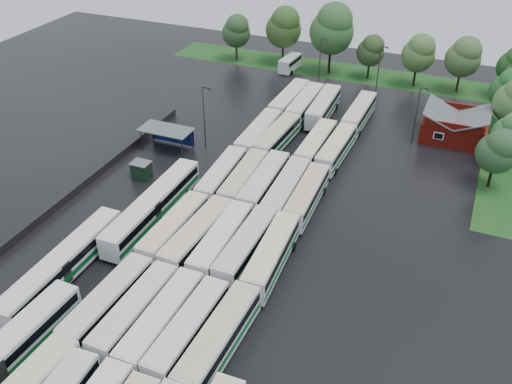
% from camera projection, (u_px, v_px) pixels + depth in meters
% --- Properties ---
extents(ground, '(160.00, 160.00, 0.00)m').
position_uv_depth(ground, '(202.00, 257.00, 67.94)').
color(ground, black).
rests_on(ground, ground).
extents(brick_building, '(10.07, 8.60, 5.39)m').
position_uv_depth(brick_building, '(454.00, 128.00, 92.21)').
color(brick_building, maroon).
rests_on(brick_building, ground).
extents(wash_shed, '(8.20, 4.20, 3.58)m').
position_uv_depth(wash_shed, '(167.00, 131.00, 88.90)').
color(wash_shed, '#2D2D30').
rests_on(wash_shed, ground).
extents(utility_hut, '(2.70, 2.20, 2.62)m').
position_uv_depth(utility_hut, '(141.00, 170.00, 82.20)').
color(utility_hut, black).
rests_on(utility_hut, ground).
extents(grass_strip_north, '(80.00, 10.00, 0.01)m').
position_uv_depth(grass_strip_north, '(355.00, 73.00, 117.38)').
color(grass_strip_north, '#174315').
rests_on(grass_strip_north, ground).
extents(west_fence, '(0.10, 50.00, 1.20)m').
position_uv_depth(west_fence, '(88.00, 182.00, 80.98)').
color(west_fence, '#2D2D30').
rests_on(west_fence, ground).
extents(bus_r1c0, '(3.11, 12.89, 3.57)m').
position_uv_depth(bus_r1c0, '(108.00, 302.00, 58.73)').
color(bus_r1c0, silver).
rests_on(bus_r1c0, ground).
extents(bus_r1c1, '(2.92, 12.84, 3.56)m').
position_uv_depth(bus_r1c1, '(135.00, 312.00, 57.58)').
color(bus_r1c1, silver).
rests_on(bus_r1c1, ground).
extents(bus_r1c2, '(2.83, 13.10, 3.64)m').
position_uv_depth(bus_r1c2, '(161.00, 321.00, 56.41)').
color(bus_r1c2, silver).
rests_on(bus_r1c2, ground).
extents(bus_r1c3, '(2.96, 12.91, 3.58)m').
position_uv_depth(bus_r1c3, '(188.00, 330.00, 55.45)').
color(bus_r1c3, silver).
rests_on(bus_r1c3, ground).
extents(bus_r1c4, '(3.17, 13.54, 3.75)m').
position_uv_depth(bus_r1c4, '(219.00, 339.00, 54.37)').
color(bus_r1c4, silver).
rests_on(bus_r1c4, ground).
extents(bus_r2c0, '(2.98, 12.99, 3.60)m').
position_uv_depth(bus_r2c0, '(174.00, 229.00, 69.22)').
color(bus_r2c0, silver).
rests_on(bus_r2c0, ground).
extents(bus_r2c1, '(3.47, 13.49, 3.72)m').
position_uv_depth(bus_r2c1, '(198.00, 236.00, 68.04)').
color(bus_r2c1, silver).
rests_on(bus_r2c1, ground).
extents(bus_r2c2, '(3.10, 13.27, 3.68)m').
position_uv_depth(bus_r2c2, '(221.00, 242.00, 67.11)').
color(bus_r2c2, silver).
rests_on(bus_r2c2, ground).
extents(bus_r2c3, '(2.83, 13.12, 3.65)m').
position_uv_depth(bus_r2c3, '(246.00, 247.00, 66.32)').
color(bus_r2c3, silver).
rests_on(bus_r2c3, ground).
extents(bus_r2c4, '(3.50, 13.45, 3.71)m').
position_uv_depth(bus_r2c4, '(272.00, 255.00, 64.98)').
color(bus_r2c4, silver).
rests_on(bus_r2c4, ground).
extents(bus_r3c0, '(3.32, 12.88, 3.55)m').
position_uv_depth(bus_r3c0, '(222.00, 176.00, 79.57)').
color(bus_r3c0, silver).
rests_on(bus_r3c0, ground).
extents(bus_r3c1, '(3.27, 12.94, 3.57)m').
position_uv_depth(bus_r3c1, '(244.00, 180.00, 78.84)').
color(bus_r3c1, silver).
rests_on(bus_r3c1, ground).
extents(bus_r3c2, '(3.25, 13.53, 3.75)m').
position_uv_depth(bus_r3c2, '(264.00, 183.00, 77.85)').
color(bus_r3c2, silver).
rests_on(bus_r3c2, ground).
extents(bus_r3c3, '(3.31, 13.57, 3.75)m').
position_uv_depth(bus_r3c3, '(286.00, 190.00, 76.39)').
color(bus_r3c3, silver).
rests_on(bus_r3c3, ground).
extents(bus_r3c4, '(3.16, 12.95, 3.58)m').
position_uv_depth(bus_r3c4, '(307.00, 196.00, 75.40)').
color(bus_r3c4, silver).
rests_on(bus_r3c4, ground).
extents(bus_r4c0, '(3.06, 13.53, 3.75)m').
position_uv_depth(bus_r4c0, '(259.00, 134.00, 89.97)').
color(bus_r4c0, silver).
rests_on(bus_r4c0, ground).
extents(bus_r4c1, '(3.35, 13.06, 3.60)m').
position_uv_depth(bus_r4c1, '(277.00, 137.00, 89.32)').
color(bus_r4c1, silver).
rests_on(bus_r4c1, ground).
extents(bus_r4c3, '(2.86, 12.98, 3.61)m').
position_uv_depth(bus_r4c3, '(316.00, 145.00, 87.18)').
color(bus_r4c3, silver).
rests_on(bus_r4c3, ground).
extents(bus_r4c4, '(3.04, 12.83, 3.55)m').
position_uv_depth(bus_r4c4, '(336.00, 149.00, 86.25)').
color(bus_r4c4, silver).
rests_on(bus_r4c4, ground).
extents(bus_r5c0, '(3.09, 13.49, 3.74)m').
position_uv_depth(bus_r5c0, '(289.00, 101.00, 100.94)').
color(bus_r5c0, silver).
rests_on(bus_r5c0, ground).
extents(bus_r5c1, '(2.93, 13.36, 3.71)m').
position_uv_depth(bus_r5c1, '(305.00, 104.00, 99.57)').
color(bus_r5c1, silver).
rests_on(bus_r5c1, ground).
extents(bus_r5c2, '(3.27, 13.50, 3.74)m').
position_uv_depth(bus_r5c2, '(323.00, 107.00, 98.66)').
color(bus_r5c2, silver).
rests_on(bus_r5c2, ground).
extents(bus_r5c4, '(2.96, 13.16, 3.65)m').
position_uv_depth(bus_r5c4, '(359.00, 114.00, 96.48)').
color(bus_r5c4, silver).
rests_on(bus_r5c4, ground).
extents(artic_bus_west_b, '(2.90, 20.08, 3.72)m').
position_uv_depth(artic_bus_west_b, '(153.00, 206.00, 73.22)').
color(artic_bus_west_b, silver).
rests_on(artic_bus_west_b, ground).
extents(artic_bus_west_c, '(2.82, 19.29, 3.58)m').
position_uv_depth(artic_bus_west_c, '(63.00, 265.00, 63.62)').
color(artic_bus_west_c, silver).
rests_on(artic_bus_west_c, ground).
extents(minibus, '(2.99, 6.80, 2.89)m').
position_uv_depth(minibus, '(290.00, 63.00, 117.88)').
color(minibus, silver).
rests_on(minibus, ground).
extents(tree_north_0, '(6.05, 6.05, 10.02)m').
position_uv_depth(tree_north_0, '(237.00, 31.00, 120.41)').
color(tree_north_0, '#322017').
rests_on(tree_north_0, ground).
extents(tree_north_1, '(7.41, 7.41, 12.27)m').
position_uv_depth(tree_north_1, '(284.00, 27.00, 117.89)').
color(tree_north_1, '#362015').
rests_on(tree_north_1, ground).
extents(tree_north_2, '(8.81, 8.81, 14.59)m').
position_uv_depth(tree_north_2, '(333.00, 28.00, 112.14)').
color(tree_north_2, black).
rests_on(tree_north_2, ground).
extents(tree_north_3, '(5.46, 5.46, 9.05)m').
position_uv_depth(tree_north_3, '(371.00, 50.00, 111.97)').
color(tree_north_3, black).
rests_on(tree_north_3, ground).
extents(tree_north_4, '(6.38, 6.38, 10.57)m').
position_uv_depth(tree_north_4, '(419.00, 53.00, 107.96)').
color(tree_north_4, black).
rests_on(tree_north_4, ground).
extents(tree_north_5, '(6.60, 6.60, 10.93)m').
position_uv_depth(tree_north_5, '(464.00, 56.00, 105.51)').
color(tree_north_5, black).
rests_on(tree_north_5, ground).
extents(tree_east_0, '(5.58, 5.58, 9.25)m').
position_uv_depth(tree_east_0, '(498.00, 151.00, 77.57)').
color(tree_east_0, black).
rests_on(tree_east_0, ground).
extents(tree_east_1, '(5.38, 5.38, 8.92)m').
position_uv_depth(tree_east_1, '(512.00, 132.00, 82.67)').
color(tree_east_1, black).
rests_on(tree_east_1, ground).
extents(tree_east_3, '(6.01, 6.01, 9.95)m').
position_uv_depth(tree_east_3, '(509.00, 89.00, 94.39)').
color(tree_east_3, black).
rests_on(tree_east_3, ground).
extents(lamp_post_ne, '(1.49, 0.29, 9.70)m').
position_uv_depth(lamp_post_ne, '(418.00, 112.00, 88.72)').
color(lamp_post_ne, '#2D2D30').
rests_on(lamp_post_ne, ground).
extents(lamp_post_nw, '(1.61, 0.31, 10.47)m').
position_uv_depth(lamp_post_nw, '(205.00, 113.00, 87.12)').
color(lamp_post_nw, '#2D2D30').
rests_on(lamp_post_nw, ground).
extents(lamp_post_back_w, '(1.49, 0.29, 9.70)m').
position_uv_depth(lamp_post_back_w, '(321.00, 59.00, 108.16)').
color(lamp_post_back_w, '#2D2D30').
rests_on(lamp_post_back_w, ground).
extents(lamp_post_back_e, '(1.52, 0.30, 9.87)m').
position_uv_depth(lamp_post_back_e, '(379.00, 68.00, 104.13)').
color(lamp_post_back_e, '#2D2D30').
rests_on(lamp_post_back_e, ground).
extents(puddle_2, '(5.85, 5.85, 0.01)m').
position_uv_depth(puddle_2, '(144.00, 243.00, 70.14)').
color(puddle_2, black).
rests_on(puddle_2, ground).
extents(puddle_3, '(4.58, 4.58, 0.01)m').
position_uv_depth(puddle_3, '(236.00, 295.00, 62.38)').
color(puddle_3, black).
rests_on(puddle_3, ground).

